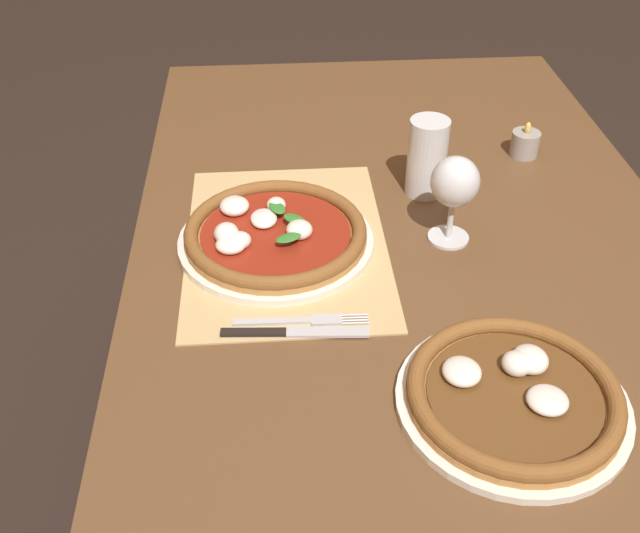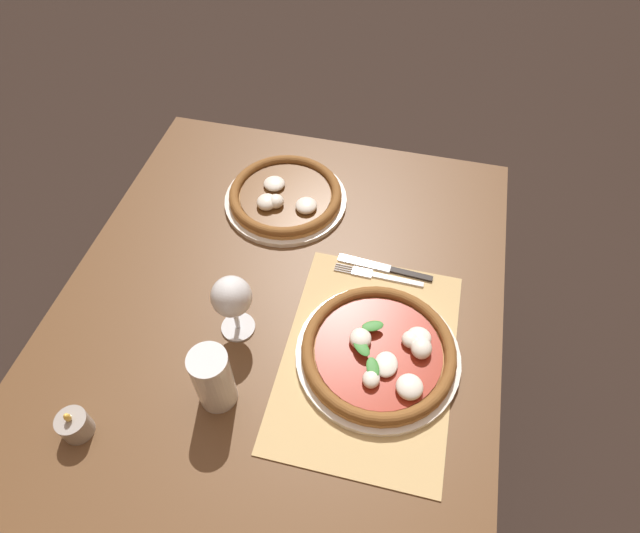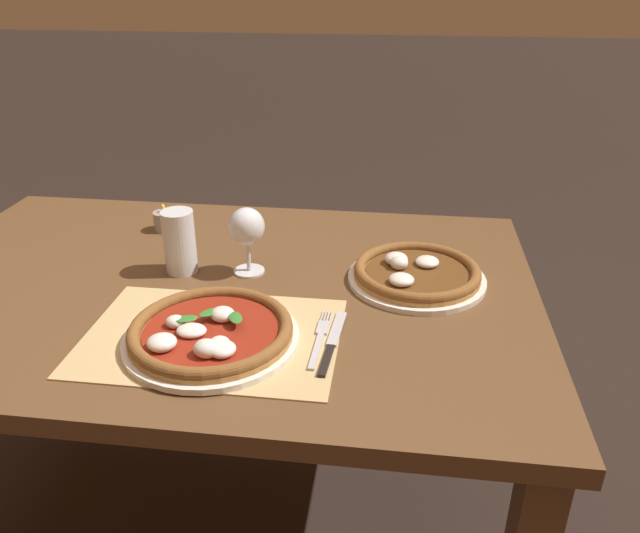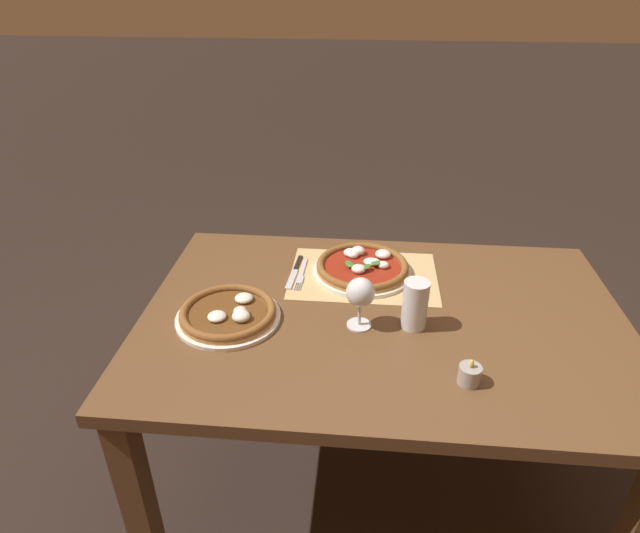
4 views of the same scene
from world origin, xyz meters
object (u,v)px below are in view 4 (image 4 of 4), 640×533
pint_glass (415,305)px  votive_candle (469,375)px  fork (301,274)px  knife (295,272)px  pizza_near (363,267)px  wine_glass (360,294)px  pizza_far (229,314)px

pint_glass → votive_candle: pint_glass is taller
pint_glass → fork: bearing=-35.1°
knife → pizza_near: bearing=-173.7°
wine_glass → knife: (0.22, -0.27, -0.10)m
fork → wine_glass: bearing=127.2°
pint_glass → knife: bearing=-34.5°
fork → votive_candle: votive_candle is taller
wine_glass → votive_candle: wine_glass is taller
pizza_far → votive_candle: 0.68m
wine_glass → pint_glass: 0.16m
pizza_far → fork: 0.32m
pizza_near → votive_candle: (-0.27, 0.51, 0.00)m
pizza_far → wine_glass: size_ratio=1.95×
pizza_near → fork: size_ratio=1.63×
votive_candle → knife: bearing=-44.1°
pizza_near → wine_glass: (0.00, 0.29, 0.08)m
votive_candle → fork: bearing=-44.9°
fork → knife: size_ratio=0.93×
pizza_near → knife: pizza_near is taller
wine_glass → pint_glass: bearing=-174.9°
pint_glass → fork: size_ratio=0.72×
pint_glass → wine_glass: bearing=5.1°
pint_glass → fork: (0.35, -0.25, -0.06)m
pizza_near → pizza_far: 0.48m
pizza_near → votive_candle: size_ratio=4.53×
wine_glass → votive_candle: 0.36m
wine_glass → fork: size_ratio=0.77×
knife → votive_candle: bearing=135.9°
pizza_far → wine_glass: wine_glass is taller
wine_glass → pint_glass: wine_glass is taller
pizza_near → pint_glass: size_ratio=2.25×
votive_candle → pizza_far: bearing=-17.6°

